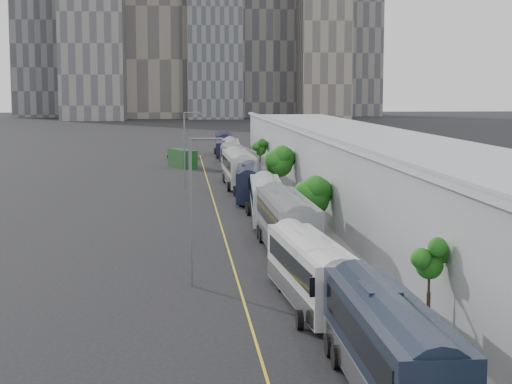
{
  "coord_description": "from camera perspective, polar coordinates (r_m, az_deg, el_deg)",
  "views": [
    {
      "loc": [
        -4.72,
        -7.94,
        11.12
      ],
      "look_at": [
        1.18,
        58.72,
        3.0
      ],
      "focal_mm": 60.0,
      "sensor_mm": 36.0,
      "label": 1
    }
  ],
  "objects": [
    {
      "name": "bus_3",
      "position": [
        58.48,
        2.03,
        -2.35
      ],
      "size": [
        3.06,
        13.84,
        4.04
      ],
      "rotation": [
        0.0,
        0.0,
        0.01
      ],
      "color": "slate",
      "rests_on": "ground"
    },
    {
      "name": "tree_2",
      "position": [
        66.56,
        3.72,
        -0.1
      ],
      "size": [
        2.81,
        2.81,
        4.42
      ],
      "color": "black",
      "rests_on": "ground"
    },
    {
      "name": "tree_4",
      "position": [
        115.02,
        0.28,
        2.98
      ],
      "size": [
        1.69,
        1.69,
        4.09
      ],
      "color": "black",
      "rests_on": "ground"
    },
    {
      "name": "bus_4",
      "position": [
        71.97,
        0.69,
        -0.74
      ],
      "size": [
        3.31,
        12.56,
        3.63
      ],
      "rotation": [
        0.0,
        0.0,
        -0.07
      ],
      "color": "silver",
      "rests_on": "ground"
    },
    {
      "name": "tree_1",
      "position": [
        38.61,
        11.48,
        -4.68
      ],
      "size": [
        1.25,
        1.25,
        4.17
      ],
      "color": "black",
      "rests_on": "ground"
    },
    {
      "name": "lane_line",
      "position": [
        63.99,
        -2.1,
        -3.08
      ],
      "size": [
        0.12,
        160.0,
        0.02
      ],
      "primitive_type": "cube",
      "color": "gold",
      "rests_on": "ground"
    },
    {
      "name": "street_lamp_near",
      "position": [
        47.99,
        -4.15,
        -0.55
      ],
      "size": [
        2.04,
        0.22,
        8.43
      ],
      "color": "#59595E",
      "rests_on": "ground"
    },
    {
      "name": "bus_2",
      "position": [
        44.23,
        3.72,
        -5.65
      ],
      "size": [
        3.32,
        12.38,
        3.58
      ],
      "rotation": [
        0.0,
        0.0,
        0.07
      ],
      "color": "silver",
      "rests_on": "ground"
    },
    {
      "name": "sidewalk",
      "position": [
        65.36,
        7.15,
        -2.88
      ],
      "size": [
        10.0,
        170.0,
        0.12
      ],
      "primitive_type": "cube",
      "color": "gray",
      "rests_on": "ground"
    },
    {
      "name": "tree_3",
      "position": [
        87.87,
        1.57,
        2.19
      ],
      "size": [
        2.82,
        2.82,
        5.31
      ],
      "color": "black",
      "rests_on": "ground"
    },
    {
      "name": "depot",
      "position": [
        65.83,
        10.59,
        0.16
      ],
      "size": [
        12.45,
        160.4,
        7.2
      ],
      "color": "gray",
      "rests_on": "ground"
    },
    {
      "name": "bus_7",
      "position": [
        110.92,
        -1.24,
        1.98
      ],
      "size": [
        3.84,
        13.01,
        3.75
      ],
      "rotation": [
        0.0,
        0.0,
        0.1
      ],
      "color": "gray",
      "rests_on": "ground"
    },
    {
      "name": "bus_9",
      "position": [
        141.88,
        -2.14,
        3.09
      ],
      "size": [
        3.3,
        13.45,
        3.9
      ],
      "rotation": [
        0.0,
        0.0,
        -0.05
      ],
      "color": "black",
      "rests_on": "ground"
    },
    {
      "name": "suv",
      "position": [
        137.03,
        -5.11,
        2.57
      ],
      "size": [
        4.62,
        6.26,
        1.58
      ],
      "primitive_type": "imported",
      "rotation": [
        0.0,
        0.0,
        -0.4
      ],
      "color": "black",
      "rests_on": "ground"
    },
    {
      "name": "bus_8",
      "position": [
        126.33,
        -1.72,
        2.58
      ],
      "size": [
        3.19,
        12.85,
        3.72
      ],
      "rotation": [
        0.0,
        0.0,
        -0.05
      ],
      "color": "#AEB3B9",
      "rests_on": "ground"
    },
    {
      "name": "street_lamp_far",
      "position": [
        95.23,
        -4.68,
        3.19
      ],
      "size": [
        2.04,
        0.22,
        8.56
      ],
      "color": "#59595E",
      "rests_on": "ground"
    },
    {
      "name": "bus_1",
      "position": [
        31.68,
        8.81,
        -10.68
      ],
      "size": [
        2.87,
        12.88,
        3.76
      ],
      "rotation": [
        0.0,
        0.0,
        -0.0
      ],
      "color": "black",
      "rests_on": "ground"
    },
    {
      "name": "bus_5",
      "position": [
        85.35,
        -0.44,
        0.44
      ],
      "size": [
        3.53,
        12.26,
        3.53
      ],
      "rotation": [
        0.0,
        0.0,
        -0.09
      ],
      "color": "black",
      "rests_on": "ground"
    },
    {
      "name": "shipping_container",
      "position": [
        121.76,
        -4.92,
        2.25
      ],
      "size": [
        4.22,
        7.01,
        2.54
      ],
      "primitive_type": "cube",
      "rotation": [
        0.0,
        0.0,
        0.33
      ],
      "color": "#113814",
      "rests_on": "ground"
    },
    {
      "name": "bus_6",
      "position": [
        97.64,
        -1.18,
        1.4
      ],
      "size": [
        3.1,
        14.03,
        4.09
      ],
      "rotation": [
        0.0,
        0.0,
        0.02
      ],
      "color": "#BCBCBE",
      "rests_on": "ground"
    }
  ]
}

